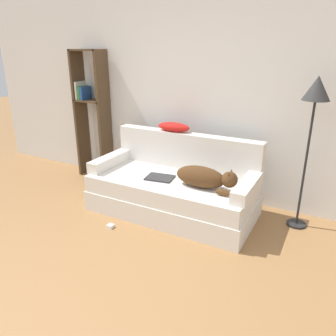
{
  "coord_description": "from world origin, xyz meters",
  "views": [
    {
      "loc": [
        1.63,
        -1.16,
        1.81
      ],
      "look_at": [
        0.05,
        1.76,
        0.58
      ],
      "focal_mm": 35.0,
      "sensor_mm": 36.0,
      "label": 1
    }
  ],
  "objects_px": {
    "laptop": "(160,178)",
    "throw_pillow": "(174,127)",
    "power_adapter": "(110,226)",
    "bookshelf": "(91,108)",
    "couch": "(172,195)",
    "dog": "(205,177)",
    "floor_lamp": "(315,101)"
  },
  "relations": [
    {
      "from": "dog",
      "to": "floor_lamp",
      "type": "xyz_separation_m",
      "value": [
        0.9,
        0.46,
        0.79
      ]
    },
    {
      "from": "bookshelf",
      "to": "power_adapter",
      "type": "bearing_deg",
      "value": -44.81
    },
    {
      "from": "couch",
      "to": "floor_lamp",
      "type": "height_order",
      "value": "floor_lamp"
    },
    {
      "from": "floor_lamp",
      "to": "bookshelf",
      "type": "bearing_deg",
      "value": 177.13
    },
    {
      "from": "throw_pillow",
      "to": "power_adapter",
      "type": "relative_size",
      "value": 6.3
    },
    {
      "from": "floor_lamp",
      "to": "power_adapter",
      "type": "xyz_separation_m",
      "value": [
        -1.73,
        -1.0,
        -1.31
      ]
    },
    {
      "from": "laptop",
      "to": "dog",
      "type": "bearing_deg",
      "value": -8.7
    },
    {
      "from": "couch",
      "to": "floor_lamp",
      "type": "xyz_separation_m",
      "value": [
        1.32,
        0.38,
        1.12
      ]
    },
    {
      "from": "dog",
      "to": "bookshelf",
      "type": "bearing_deg",
      "value": 163.22
    },
    {
      "from": "laptop",
      "to": "floor_lamp",
      "type": "relative_size",
      "value": 0.21
    },
    {
      "from": "couch",
      "to": "throw_pillow",
      "type": "xyz_separation_m",
      "value": [
        -0.18,
        0.39,
        0.7
      ]
    },
    {
      "from": "couch",
      "to": "dog",
      "type": "height_order",
      "value": "dog"
    },
    {
      "from": "couch",
      "to": "laptop",
      "type": "relative_size",
      "value": 5.66
    },
    {
      "from": "couch",
      "to": "power_adapter",
      "type": "relative_size",
      "value": 28.44
    },
    {
      "from": "throw_pillow",
      "to": "couch",
      "type": "bearing_deg",
      "value": -64.77
    },
    {
      "from": "laptop",
      "to": "throw_pillow",
      "type": "height_order",
      "value": "throw_pillow"
    },
    {
      "from": "laptop",
      "to": "bookshelf",
      "type": "bearing_deg",
      "value": 149.21
    },
    {
      "from": "bookshelf",
      "to": "floor_lamp",
      "type": "xyz_separation_m",
      "value": [
        2.89,
        -0.14,
        0.34
      ]
    },
    {
      "from": "couch",
      "to": "power_adapter",
      "type": "xyz_separation_m",
      "value": [
        -0.41,
        -0.63,
        -0.19
      ]
    },
    {
      "from": "floor_lamp",
      "to": "laptop",
      "type": "bearing_deg",
      "value": -162.52
    },
    {
      "from": "laptop",
      "to": "power_adapter",
      "type": "distance_m",
      "value": 0.75
    },
    {
      "from": "laptop",
      "to": "floor_lamp",
      "type": "distance_m",
      "value": 1.75
    },
    {
      "from": "dog",
      "to": "laptop",
      "type": "bearing_deg",
      "value": 179.7
    },
    {
      "from": "couch",
      "to": "floor_lamp",
      "type": "distance_m",
      "value": 1.78
    },
    {
      "from": "bookshelf",
      "to": "laptop",
      "type": "bearing_deg",
      "value": -22.39
    },
    {
      "from": "couch",
      "to": "bookshelf",
      "type": "relative_size",
      "value": 1.04
    },
    {
      "from": "power_adapter",
      "to": "bookshelf",
      "type": "bearing_deg",
      "value": 135.19
    },
    {
      "from": "dog",
      "to": "floor_lamp",
      "type": "relative_size",
      "value": 0.43
    },
    {
      "from": "floor_lamp",
      "to": "dog",
      "type": "bearing_deg",
      "value": -153.08
    },
    {
      "from": "couch",
      "to": "dog",
      "type": "xyz_separation_m",
      "value": [
        0.43,
        -0.08,
        0.33
      ]
    },
    {
      "from": "laptop",
      "to": "throw_pillow",
      "type": "bearing_deg",
      "value": 90.02
    },
    {
      "from": "bookshelf",
      "to": "power_adapter",
      "type": "height_order",
      "value": "bookshelf"
    }
  ]
}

